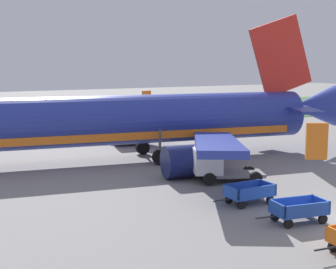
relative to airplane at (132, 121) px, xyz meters
The scene contains 5 objects.
grass_strip 30.09m from the airplane, 84.52° to the left, with size 220.00×28.00×0.06m, color #3D7033.
airplane is the anchor object (origin of this frame).
baggage_cart_second_in_row 17.39m from the airplane, 87.75° to the right, with size 3.62×1.76×1.07m.
baggage_cart_third_in_row 13.87m from the airplane, 87.68° to the right, with size 3.55×1.41×1.07m.
service_truck_beside_carts 9.07m from the airplane, 79.03° to the right, with size 4.77×3.51×2.10m.
Camera 1 is at (-18.47, -16.29, 7.54)m, focal length 53.53 mm.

